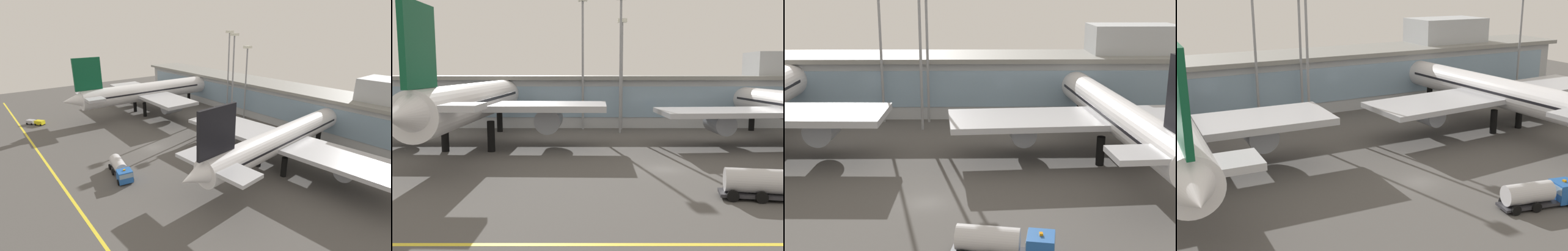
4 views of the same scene
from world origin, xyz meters
TOP-DOWN VIEW (x-y plane):
  - ground_plane at (0.00, 0.00)m, footprint 180.00×180.00m
  - taxiway_centreline_stripe at (0.00, -22.00)m, footprint 144.00×0.50m
  - terminal_building at (2.05, 42.30)m, footprint 119.72×14.00m
  - airliner_near_left at (-26.93, 14.34)m, footprint 41.08×52.84m
  - airliner_near_right at (24.61, 15.33)m, footprint 45.99×52.71m
  - fuel_tanker_truck at (7.99, -11.98)m, footprint 9.34×4.32m
  - baggage_tug_near at (-36.36, -18.04)m, footprint 5.43×4.55m
  - apron_light_mast_west at (-3.14, 29.48)m, footprint 1.80×1.80m
  - apron_light_mast_centre at (-10.31, 34.72)m, footprint 1.80×1.80m
  - apron_light_mast_east at (-2.50, 34.48)m, footprint 1.80×1.80m

SIDE VIEW (x-z plane):
  - ground_plane at x=0.00m, z-range 0.00..0.00m
  - taxiway_centreline_stripe at x=0.00m, z-range 0.00..0.01m
  - baggage_tug_near at x=-36.36m, z-range 0.09..1.49m
  - fuel_tanker_truck at x=7.99m, z-range 0.06..2.96m
  - terminal_building at x=2.05m, z-range -2.09..13.88m
  - airliner_near_right at x=24.61m, z-range -2.22..14.12m
  - airliner_near_left at x=-26.93m, z-range -2.57..16.59m
  - apron_light_mast_east at x=-2.50m, z-range 3.56..25.59m
  - apron_light_mast_west at x=-3.14m, z-range 3.75..29.37m
  - apron_light_mast_centre at x=-10.31m, z-range 3.77..29.92m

